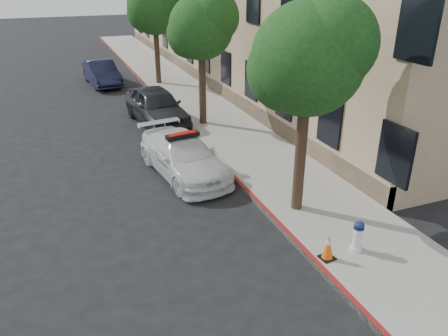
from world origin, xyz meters
TOP-DOWN VIEW (x-y plane):
  - ground at (0.00, 0.00)m, footprint 120.00×120.00m
  - sidewalk at (3.60, 10.00)m, footprint 3.20×50.00m
  - curb_strip at (2.06, 10.00)m, footprint 0.12×50.00m
  - tree_near at (2.93, -2.01)m, footprint 2.92×2.82m
  - tree_mid at (2.93, 5.99)m, footprint 2.77×2.64m
  - tree_far at (2.93, 13.99)m, footprint 3.10×3.00m
  - police_car at (0.69, 1.58)m, footprint 2.41×4.68m
  - parked_car_mid at (1.13, 7.09)m, footprint 2.26×4.78m
  - parked_car_far at (-0.18, 15.30)m, footprint 1.89×4.36m
  - fire_hydrant at (3.18, -4.31)m, footprint 0.32×0.30m
  - traffic_cone at (2.35, -4.34)m, footprint 0.37×0.37m

SIDE VIEW (x-z plane):
  - ground at x=0.00m, z-range 0.00..0.00m
  - sidewalk at x=3.60m, z-range 0.00..0.15m
  - curb_strip at x=2.06m, z-range 0.00..0.15m
  - traffic_cone at x=2.35m, z-range 0.15..0.78m
  - fire_hydrant at x=3.18m, z-range 0.14..0.91m
  - police_car at x=0.69m, z-range -0.07..1.38m
  - parked_car_far at x=-0.18m, z-range 0.00..1.39m
  - parked_car_mid at x=1.13m, z-range 0.00..1.58m
  - tree_mid at x=2.93m, z-range 1.45..6.88m
  - tree_near at x=2.93m, z-range 1.46..7.08m
  - tree_far at x=2.93m, z-range 1.48..7.29m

